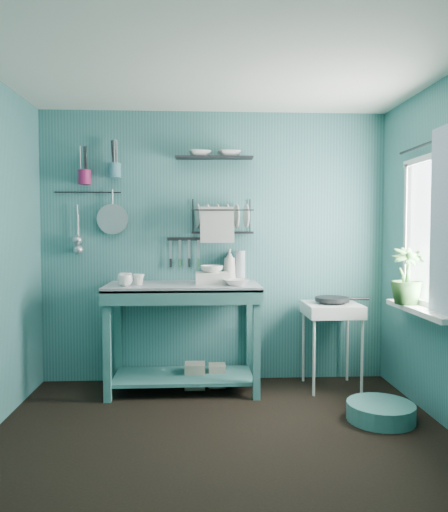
{
  "coord_description": "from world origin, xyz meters",
  "views": [
    {
      "loc": [
        -0.17,
        -3.15,
        1.41
      ],
      "look_at": [
        0.05,
        0.85,
        1.2
      ],
      "focal_mm": 35.0,
      "sensor_mm": 36.0,
      "label": 1
    }
  ],
  "objects": [
    {
      "name": "floor",
      "position": [
        0.0,
        0.0,
        0.0
      ],
      "size": [
        3.2,
        3.2,
        0.0
      ],
      "primitive_type": "plane",
      "color": "black",
      "rests_on": "ground"
    },
    {
      "name": "ceiling",
      "position": [
        0.0,
        0.0,
        2.5
      ],
      "size": [
        3.2,
        3.2,
        0.0
      ],
      "primitive_type": "plane",
      "rotation": [
        3.14,
        0.0,
        0.0
      ],
      "color": "silver",
      "rests_on": "ground"
    },
    {
      "name": "wall_back",
      "position": [
        0.0,
        1.5,
        1.25
      ],
      "size": [
        3.2,
        0.0,
        3.2
      ],
      "primitive_type": "plane",
      "rotation": [
        1.57,
        0.0,
        0.0
      ],
      "color": "#366E6E",
      "rests_on": "ground"
    },
    {
      "name": "wall_front",
      "position": [
        0.0,
        -1.5,
        1.25
      ],
      "size": [
        3.2,
        0.0,
        3.2
      ],
      "primitive_type": "plane",
      "rotation": [
        -1.57,
        0.0,
        0.0
      ],
      "color": "#366E6E",
      "rests_on": "ground"
    },
    {
      "name": "work_counter",
      "position": [
        -0.29,
        1.19,
        0.47
      ],
      "size": [
        1.37,
        0.76,
        0.94
      ],
      "primitive_type": "cube",
      "rotation": [
        0.0,
        0.0,
        0.08
      ],
      "color": "#387673",
      "rests_on": "floor"
    },
    {
      "name": "mug_left",
      "position": [
        -0.77,
        1.03,
        0.99
      ],
      "size": [
        0.12,
        0.12,
        0.1
      ],
      "primitive_type": "imported",
      "color": "silver",
      "rests_on": "work_counter"
    },
    {
      "name": "mug_mid",
      "position": [
        -0.67,
        1.13,
        0.99
      ],
      "size": [
        0.14,
        0.14,
        0.09
      ],
      "primitive_type": "imported",
      "rotation": [
        0.0,
        0.0,
        0.52
      ],
      "color": "silver",
      "rests_on": "work_counter"
    },
    {
      "name": "mug_right",
      "position": [
        -0.79,
        1.19,
        0.99
      ],
      "size": [
        0.17,
        0.17,
        0.1
      ],
      "primitive_type": "imported",
      "rotation": [
        0.0,
        0.0,
        1.05
      ],
      "color": "silver",
      "rests_on": "work_counter"
    },
    {
      "name": "wash_tub",
      "position": [
        -0.04,
        1.17,
        0.99
      ],
      "size": [
        0.28,
        0.22,
        0.1
      ],
      "primitive_type": "cube",
      "color": "silver",
      "rests_on": "work_counter"
    },
    {
      "name": "tub_bowl",
      "position": [
        -0.04,
        1.17,
        1.07
      ],
      "size": [
        0.2,
        0.19,
        0.06
      ],
      "primitive_type": "imported",
      "color": "silver",
      "rests_on": "wash_tub"
    },
    {
      "name": "soap_bottle",
      "position": [
        0.13,
        1.39,
        1.09
      ],
      "size": [
        0.11,
        0.12,
        0.3
      ],
      "primitive_type": "imported",
      "color": "silver",
      "rests_on": "work_counter"
    },
    {
      "name": "water_bottle",
      "position": [
        0.23,
        1.41,
        1.08
      ],
      "size": [
        0.09,
        0.09,
        0.28
      ],
      "primitive_type": "cylinder",
      "color": "#ABB7BF",
      "rests_on": "work_counter"
    },
    {
      "name": "counter_bowl",
      "position": [
        0.16,
        1.04,
        0.97
      ],
      "size": [
        0.22,
        0.22,
        0.05
      ],
      "primitive_type": "imported",
      "color": "silver",
      "rests_on": "work_counter"
    },
    {
      "name": "hotplate_stand",
      "position": [
        1.03,
        1.18,
        0.38
      ],
      "size": [
        0.49,
        0.49,
        0.76
      ],
      "primitive_type": "cube",
      "rotation": [
        0.0,
        0.0,
        -0.04
      ],
      "color": "silver",
      "rests_on": "floor"
    },
    {
      "name": "frying_pan",
      "position": [
        1.03,
        1.18,
        0.8
      ],
      "size": [
        0.3,
        0.3,
        0.03
      ],
      "primitive_type": "cylinder",
      "color": "black",
      "rests_on": "hotplate_stand"
    },
    {
      "name": "knife_strip",
      "position": [
        -0.28,
        1.47,
        1.33
      ],
      "size": [
        0.32,
        0.04,
        0.03
      ],
      "primitive_type": "cube",
      "rotation": [
        0.0,
        0.0,
        0.05
      ],
      "color": "black",
      "rests_on": "wall_back"
    },
    {
      "name": "dish_rack",
      "position": [
        0.06,
        1.37,
        1.54
      ],
      "size": [
        0.56,
        0.26,
        0.32
      ],
      "primitive_type": "cube",
      "rotation": [
        0.0,
        0.0,
        -0.04
      ],
      "color": "black",
      "rests_on": "wall_back"
    },
    {
      "name": "upper_shelf",
      "position": [
        -0.01,
        1.4,
        2.06
      ],
      "size": [
        0.71,
        0.21,
        0.01
      ],
      "primitive_type": "cube",
      "rotation": [
        0.0,
        0.0,
        -0.04
      ],
      "color": "black",
      "rests_on": "wall_back"
    },
    {
      "name": "shelf_bowl_left",
      "position": [
        -0.14,
        1.4,
        2.02
      ],
      "size": [
        0.22,
        0.22,
        0.05
      ],
      "primitive_type": "imported",
      "rotation": [
        0.0,
        0.0,
        0.06
      ],
      "color": "silver",
      "rests_on": "upper_shelf"
    },
    {
      "name": "shelf_bowl_right",
      "position": [
        0.13,
        1.4,
        2.1
      ],
      "size": [
        0.23,
        0.23,
        0.05
      ],
      "primitive_type": "imported",
      "rotation": [
        0.0,
        0.0,
        0.07
      ],
      "color": "silver",
      "rests_on": "upper_shelf"
    },
    {
      "name": "utensil_cup_magenta",
      "position": [
        -1.18,
        1.42,
        1.88
      ],
      "size": [
        0.11,
        0.11,
        0.13
      ],
      "primitive_type": "cylinder",
      "color": "#931B50",
      "rests_on": "wall_back"
    },
    {
      "name": "utensil_cup_teal",
      "position": [
        -0.91,
        1.42,
        1.95
      ],
      "size": [
        0.11,
        0.11,
        0.13
      ],
      "primitive_type": "cylinder",
      "color": "teal",
      "rests_on": "wall_back"
    },
    {
      "name": "colander",
      "position": [
        -0.94,
        1.45,
        1.51
      ],
      "size": [
        0.28,
        0.03,
        0.28
      ],
      "primitive_type": "cylinder",
      "rotation": [
        1.54,
        0.0,
        0.0
      ],
      "color": "#AEB1B7",
      "rests_on": "wall_back"
    },
    {
      "name": "ladle_outer",
      "position": [
        -1.25,
        1.46,
        1.49
      ],
      "size": [
        0.01,
        0.01,
        0.3
      ],
      "primitive_type": "cylinder",
      "color": "#AEB1B7",
      "rests_on": "wall_back"
    },
    {
      "name": "ladle_inner",
      "position": [
        -1.25,
        1.46,
        1.4
      ],
      "size": [
        0.01,
        0.01,
        0.3
      ],
      "primitive_type": "cylinder",
      "color": "#AEB1B7",
      "rests_on": "wall_back"
    },
    {
      "name": "hook_rail",
      "position": [
        -1.16,
        1.47,
        1.75
      ],
      "size": [
        0.6,
        0.01,
        0.01
      ],
      "primitive_type": "cylinder",
      "rotation": [
        0.0,
        1.57,
        0.0
      ],
      "color": "black",
      "rests_on": "wall_back"
    },
    {
      "name": "window_glass",
      "position": [
        1.59,
        0.45,
        1.4
      ],
      "size": [
        0.0,
        1.1,
        1.1
      ],
      "primitive_type": "plane",
      "rotation": [
        1.57,
        0.0,
        1.57
      ],
      "color": "white",
      "rests_on": "wall_right"
    },
    {
      "name": "windowsill",
      "position": [
        1.5,
        0.45,
        0.81
      ],
      "size": [
        0.16,
        0.95,
        0.04
      ],
      "primitive_type": "cube",
      "color": "silver",
      "rests_on": "wall_right"
    },
    {
      "name": "curtain",
      "position": [
        1.52,
        0.15,
        1.45
      ],
      "size": [
        0.0,
        1.35,
        1.35
      ],
      "primitive_type": "plane",
      "rotation": [
        1.57,
        0.0,
        1.57
      ],
      "color": "silver",
      "rests_on": "wall_right"
    },
    {
      "name": "curtain_rod",
      "position": [
        1.54,
        0.45,
        2.05
      ],
      "size": [
        0.02,
        1.05,
        0.02
      ],
      "primitive_type": "cylinder",
      "rotation": [
        1.57,
        0.0,
        0.0
      ],
      "color": "black",
      "rests_on": "wall_right"
    },
    {
      "name": "potted_plant",
      "position": [
        1.47,
        0.64,
        1.05
      ],
      "size": [
        0.25,
        0.25,
        0.44
      ],
      "primitive_type": "imported",
      "rotation": [
        0.0,
        0.0,
        -0.0
      ],
      "color": "#2D5C24",
      "rests_on": "windowsill"
    },
    {
      "name": "storage_tin_large",
      "position": [
        -0.19,
        1.24,
        0.11
      ],
      "size": [
        0.18,
        0.18,
        0.22
      ],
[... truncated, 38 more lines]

